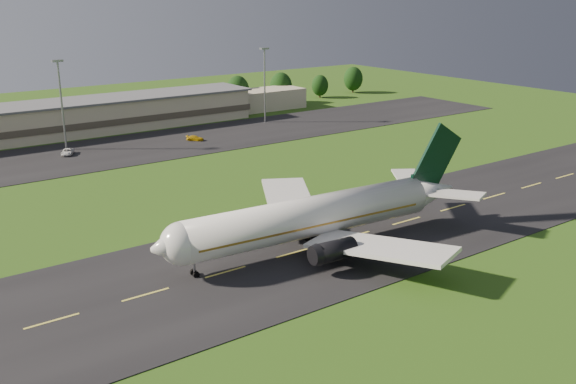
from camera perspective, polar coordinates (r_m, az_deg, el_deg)
ground at (r=83.53m, az=-5.57°, el=-7.15°), size 360.00×360.00×0.00m
taxiway at (r=83.51m, az=-5.57°, el=-7.12°), size 220.00×30.00×0.10m
apron at (r=147.18m, az=-20.00°, el=2.73°), size 260.00×30.00×0.10m
airliner at (r=89.35m, az=2.43°, el=-2.20°), size 51.29×42.06×15.57m
terminal at (r=170.86m, az=-20.41°, el=5.95°), size 145.00×16.00×8.40m
light_mast_centre at (r=153.71m, az=-19.55°, el=8.20°), size 2.40×1.20×20.35m
light_mast_east at (r=177.10m, az=-2.09°, el=10.25°), size 2.40×1.20×20.35m
tree_line at (r=189.47m, az=-12.47°, el=7.92°), size 198.99×9.85×9.84m
service_vehicle_c at (r=150.31m, az=-19.02°, el=3.40°), size 4.17×5.27×1.33m
service_vehicle_d at (r=157.59m, az=-8.27°, el=4.76°), size 4.21×4.12×1.21m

